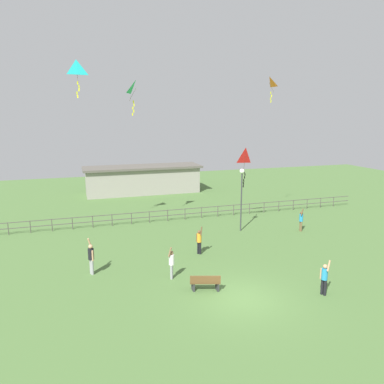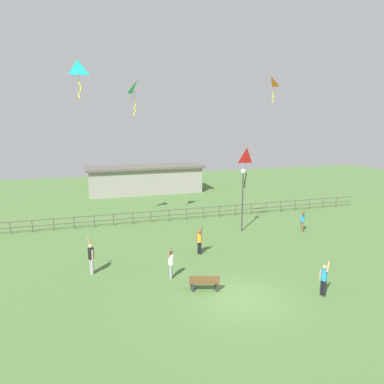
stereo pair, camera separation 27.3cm
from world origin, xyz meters
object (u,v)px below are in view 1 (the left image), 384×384
at_px(person_4, 301,220).
at_px(person_3, 324,277).
at_px(kite_0, 245,158).
at_px(kite_3, 136,89).
at_px(person_2, 199,240).
at_px(kite_2, 269,83).
at_px(person_0, 172,262).
at_px(park_bench, 205,282).
at_px(kite_1, 77,69).
at_px(person_1, 91,257).
at_px(lamppost, 242,186).

bearing_deg(person_4, person_3, -118.09).
bearing_deg(kite_0, kite_3, 162.35).
xyz_separation_m(person_2, kite_2, (8.06, 6.39, 10.15)).
relative_size(person_2, person_3, 0.99).
relative_size(person_3, kite_3, 0.75).
distance_m(person_0, person_3, 7.67).
xyz_separation_m(park_bench, person_3, (5.31, -2.13, 0.46)).
relative_size(person_2, kite_0, 0.61).
height_order(kite_0, kite_1, kite_1).
relative_size(kite_0, kite_3, 1.23).
bearing_deg(kite_0, kite_1, 170.40).
relative_size(person_0, person_4, 1.02).
xyz_separation_m(person_0, person_1, (-4.02, 1.87, 0.09)).
distance_m(person_1, kite_2, 19.27).
relative_size(lamppost, person_2, 2.60).
bearing_deg(person_3, kite_3, 115.75).
relative_size(person_2, kite_3, 0.74).
bearing_deg(person_3, kite_0, 84.38).
bearing_deg(person_3, person_4, 61.91).
height_order(person_3, kite_3, kite_3).
xyz_separation_m(person_0, kite_3, (-0.01, 9.48, 9.51)).
xyz_separation_m(kite_0, kite_1, (-11.64, 1.97, 6.13)).
bearing_deg(lamppost, person_2, -141.63).
bearing_deg(person_0, kite_2, 41.28).
distance_m(park_bench, person_3, 5.74).
xyz_separation_m(person_4, kite_3, (-11.38, 4.42, 9.53)).
distance_m(person_0, kite_1, 14.54).
height_order(park_bench, person_1, person_1).
height_order(park_bench, kite_0, kite_0).
height_order(park_bench, kite_1, kite_1).
relative_size(person_0, kite_2, 0.92).
xyz_separation_m(person_1, person_4, (15.39, 3.19, -0.11)).
xyz_separation_m(person_0, person_4, (11.37, 5.05, -0.02)).
relative_size(person_0, kite_3, 0.74).
bearing_deg(kite_1, lamppost, -12.53).
xyz_separation_m(person_2, kite_1, (-6.60, 6.08, 10.67)).
relative_size(lamppost, kite_0, 1.57).
distance_m(person_3, kite_2, 17.29).
bearing_deg(person_0, park_bench, -57.92).
relative_size(person_1, kite_2, 1.02).
distance_m(park_bench, kite_1, 16.46).
relative_size(park_bench, kite_1, 0.63).
bearing_deg(person_2, kite_0, 39.18).
relative_size(person_2, kite_1, 0.73).
bearing_deg(lamppost, person_3, -93.24).
distance_m(person_3, person_4, 10.32).
relative_size(person_1, person_2, 1.10).
distance_m(person_1, kite_0, 13.48).
height_order(person_0, person_2, person_2).
distance_m(person_2, kite_0, 7.93).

